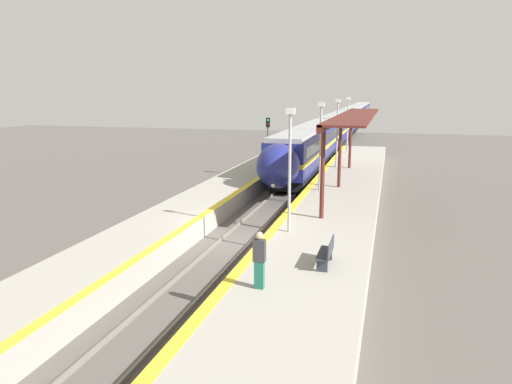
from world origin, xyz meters
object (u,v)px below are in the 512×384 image
object	(u,v)px
platform_bench	(327,252)
lamppost_far	(337,128)
lamppost_mid	(321,140)
lamppost_farthest	(348,121)
lamppost_near	(290,162)
train	(346,121)
person_waiting	(259,259)
railway_signal	(268,142)

from	to	relation	value
platform_bench	lamppost_far	bearing A→B (deg)	95.41
platform_bench	lamppost_mid	xyz separation A→B (m)	(-2.05, 12.64, 2.45)
lamppost_mid	platform_bench	bearing A→B (deg)	-80.80
lamppost_farthest	lamppost_near	bearing A→B (deg)	-90.00
lamppost_mid	lamppost_farthest	distance (m)	17.93
platform_bench	lamppost_far	size ratio (longest dim) A/B	0.31
train	platform_bench	distance (m)	58.22
lamppost_mid	lamppost_far	bearing A→B (deg)	90.00
person_waiting	lamppost_near	xyz separation A→B (m)	(-0.35, 6.12, 2.02)
lamppost_near	lamppost_farthest	xyz separation A→B (m)	(0.00, 26.89, 0.00)
lamppost_far	lamppost_farthest	size ratio (longest dim) A/B	1.00
person_waiting	lamppost_farthest	bearing A→B (deg)	90.60
person_waiting	lamppost_far	size ratio (longest dim) A/B	0.34
lamppost_far	platform_bench	bearing A→B (deg)	-84.59
lamppost_mid	lamppost_far	xyz separation A→B (m)	(0.00, 8.96, 0.00)
platform_bench	lamppost_mid	distance (m)	13.04
railway_signal	lamppost_mid	distance (m)	9.84
train	person_waiting	bearing A→B (deg)	-87.23
railway_signal	lamppost_near	bearing A→B (deg)	-73.40
lamppost_near	lamppost_farthest	bearing A→B (deg)	90.00
person_waiting	railway_signal	xyz separation A→B (m)	(-5.50, 23.40, 0.96)
platform_bench	lamppost_near	bearing A→B (deg)	119.11
platform_bench	railway_signal	bearing A→B (deg)	108.96
person_waiting	platform_bench	bearing A→B (deg)	55.18
person_waiting	railway_signal	bearing A→B (deg)	103.22
railway_signal	lamppost_mid	xyz separation A→B (m)	(5.15, -8.32, 1.06)
platform_bench	lamppost_far	xyz separation A→B (m)	(-2.05, 21.60, 2.45)
railway_signal	train	bearing A→B (deg)	86.03
lamppost_far	lamppost_farthest	xyz separation A→B (m)	(0.00, 8.96, 0.00)
person_waiting	lamppost_mid	size ratio (longest dim) A/B	0.34
lamppost_near	lamppost_mid	bearing A→B (deg)	90.00
person_waiting	lamppost_near	world-z (taller)	lamppost_near
lamppost_near	lamppost_mid	size ratio (longest dim) A/B	1.00
person_waiting	lamppost_mid	bearing A→B (deg)	91.32
lamppost_farthest	railway_signal	bearing A→B (deg)	-118.19
railway_signal	lamppost_far	distance (m)	5.30
person_waiting	lamppost_farthest	distance (m)	33.07
person_waiting	lamppost_near	distance (m)	6.45
railway_signal	lamppost_near	xyz separation A→B (m)	(5.15, -17.28, 1.06)
platform_bench	lamppost_farthest	world-z (taller)	lamppost_farthest
train	lamppost_near	xyz separation A→B (m)	(2.58, -54.36, 1.73)
train	lamppost_far	world-z (taller)	lamppost_far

